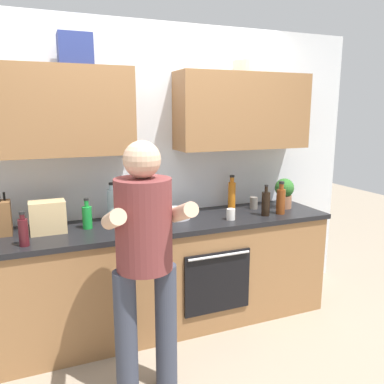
{
  "coord_description": "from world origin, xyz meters",
  "views": [
    {
      "loc": [
        -0.93,
        -2.9,
        1.78
      ],
      "look_at": [
        0.21,
        -0.1,
        1.15
      ],
      "focal_mm": 36.57,
      "sensor_mm": 36.0,
      "label": 1
    }
  ],
  "objects_px": {
    "bottle_soy": "(266,203)",
    "cup_stoneware": "(254,203)",
    "bottle_vinegar": "(281,200)",
    "potted_herb": "(284,192)",
    "bottle_juice": "(232,194)",
    "mixing_bowl": "(176,214)",
    "bottle_oil": "(120,211)",
    "bottle_water": "(112,204)",
    "grocery_bag_bread": "(48,217)",
    "cup_coffee": "(231,214)",
    "bottle_soda": "(87,216)",
    "person_standing": "(145,251)",
    "knife_block": "(4,218)",
    "cup_ceramic": "(145,222)",
    "bottle_wine": "(23,231)"
  },
  "relations": [
    {
      "from": "bottle_soy",
      "to": "cup_stoneware",
      "type": "bearing_deg",
      "value": 83.05
    },
    {
      "from": "bottle_vinegar",
      "to": "potted_herb",
      "type": "distance_m",
      "value": 0.23
    },
    {
      "from": "bottle_juice",
      "to": "mixing_bowl",
      "type": "xyz_separation_m",
      "value": [
        -0.59,
        -0.13,
        -0.09
      ]
    },
    {
      "from": "bottle_vinegar",
      "to": "bottle_oil",
      "type": "bearing_deg",
      "value": 170.07
    },
    {
      "from": "bottle_soy",
      "to": "cup_stoneware",
      "type": "xyz_separation_m",
      "value": [
        0.03,
        0.24,
        -0.05
      ]
    },
    {
      "from": "bottle_water",
      "to": "grocery_bag_bread",
      "type": "distance_m",
      "value": 0.53
    },
    {
      "from": "bottle_juice",
      "to": "bottle_soy",
      "type": "relative_size",
      "value": 1.14
    },
    {
      "from": "cup_coffee",
      "to": "bottle_soda",
      "type": "bearing_deg",
      "value": 170.16
    },
    {
      "from": "bottle_vinegar",
      "to": "cup_stoneware",
      "type": "xyz_separation_m",
      "value": [
        -0.12,
        0.24,
        -0.07
      ]
    },
    {
      "from": "bottle_soy",
      "to": "bottle_water",
      "type": "bearing_deg",
      "value": 164.26
    },
    {
      "from": "cup_coffee",
      "to": "mixing_bowl",
      "type": "relative_size",
      "value": 0.39
    },
    {
      "from": "bottle_soda",
      "to": "person_standing",
      "type": "bearing_deg",
      "value": -73.41
    },
    {
      "from": "mixing_bowl",
      "to": "bottle_oil",
      "type": "bearing_deg",
      "value": 175.56
    },
    {
      "from": "bottle_soy",
      "to": "knife_block",
      "type": "bearing_deg",
      "value": 172.77
    },
    {
      "from": "bottle_vinegar",
      "to": "bottle_soy",
      "type": "distance_m",
      "value": 0.15
    },
    {
      "from": "bottle_soda",
      "to": "potted_herb",
      "type": "xyz_separation_m",
      "value": [
        1.76,
        -0.02,
        0.06
      ]
    },
    {
      "from": "cup_ceramic",
      "to": "cup_coffee",
      "type": "bearing_deg",
      "value": -1.56
    },
    {
      "from": "bottle_vinegar",
      "to": "grocery_bag_bread",
      "type": "xyz_separation_m",
      "value": [
        -1.89,
        0.19,
        -0.0
      ]
    },
    {
      "from": "bottle_wine",
      "to": "bottle_vinegar",
      "type": "bearing_deg",
      "value": 1.58
    },
    {
      "from": "mixing_bowl",
      "to": "potted_herb",
      "type": "relative_size",
      "value": 0.85
    },
    {
      "from": "cup_coffee",
      "to": "mixing_bowl",
      "type": "height_order",
      "value": "cup_coffee"
    },
    {
      "from": "bottle_water",
      "to": "knife_block",
      "type": "relative_size",
      "value": 1.01
    },
    {
      "from": "bottle_vinegar",
      "to": "bottle_water",
      "type": "xyz_separation_m",
      "value": [
        -1.39,
        0.35,
        0.02
      ]
    },
    {
      "from": "bottle_soy",
      "to": "bottle_soda",
      "type": "height_order",
      "value": "bottle_soy"
    },
    {
      "from": "bottle_wine",
      "to": "grocery_bag_bread",
      "type": "distance_m",
      "value": 0.29
    },
    {
      "from": "bottle_juice",
      "to": "bottle_vinegar",
      "type": "xyz_separation_m",
      "value": [
        0.3,
        -0.33,
        -0.01
      ]
    },
    {
      "from": "bottle_juice",
      "to": "bottle_oil",
      "type": "bearing_deg",
      "value": -174.69
    },
    {
      "from": "bottle_soda",
      "to": "mixing_bowl",
      "type": "bearing_deg",
      "value": 0.81
    },
    {
      "from": "bottle_juice",
      "to": "bottle_wine",
      "type": "bearing_deg",
      "value": -167.41
    },
    {
      "from": "bottle_soda",
      "to": "bottle_wine",
      "type": "bearing_deg",
      "value": -150.75
    },
    {
      "from": "bottle_wine",
      "to": "potted_herb",
      "type": "height_order",
      "value": "potted_herb"
    },
    {
      "from": "cup_ceramic",
      "to": "cup_stoneware",
      "type": "bearing_deg",
      "value": 11.73
    },
    {
      "from": "bottle_wine",
      "to": "knife_block",
      "type": "xyz_separation_m",
      "value": [
        -0.13,
        0.32,
        0.03
      ]
    },
    {
      "from": "cup_coffee",
      "to": "bottle_vinegar",
      "type": "bearing_deg",
      "value": 0.5
    },
    {
      "from": "bottle_soda",
      "to": "grocery_bag_bread",
      "type": "xyz_separation_m",
      "value": [
        -0.28,
        -0.0,
        0.02
      ]
    },
    {
      "from": "bottle_wine",
      "to": "potted_herb",
      "type": "relative_size",
      "value": 0.85
    },
    {
      "from": "bottle_wine",
      "to": "bottle_soda",
      "type": "xyz_separation_m",
      "value": [
        0.44,
        0.25,
        -0.01
      ]
    },
    {
      "from": "bottle_juice",
      "to": "bottle_oil",
      "type": "relative_size",
      "value": 1.23
    },
    {
      "from": "bottle_wine",
      "to": "cup_ceramic",
      "type": "relative_size",
      "value": 2.22
    },
    {
      "from": "cup_ceramic",
      "to": "potted_herb",
      "type": "height_order",
      "value": "potted_herb"
    },
    {
      "from": "person_standing",
      "to": "mixing_bowl",
      "type": "bearing_deg",
      "value": 58.25
    },
    {
      "from": "bottle_water",
      "to": "grocery_bag_bread",
      "type": "height_order",
      "value": "bottle_water"
    },
    {
      "from": "grocery_bag_bread",
      "to": "cup_coffee",
      "type": "bearing_deg",
      "value": -7.77
    },
    {
      "from": "person_standing",
      "to": "mixing_bowl",
      "type": "distance_m",
      "value": 0.93
    },
    {
      "from": "cup_coffee",
      "to": "potted_herb",
      "type": "bearing_deg",
      "value": 15.04
    },
    {
      "from": "cup_ceramic",
      "to": "person_standing",
      "type": "bearing_deg",
      "value": -105.34
    },
    {
      "from": "bottle_soy",
      "to": "knife_block",
      "type": "height_order",
      "value": "knife_block"
    },
    {
      "from": "knife_block",
      "to": "grocery_bag_bread",
      "type": "bearing_deg",
      "value": -13.66
    },
    {
      "from": "bottle_juice",
      "to": "bottle_oil",
      "type": "xyz_separation_m",
      "value": [
        -1.05,
        -0.1,
        -0.03
      ]
    },
    {
      "from": "bottle_water",
      "to": "potted_herb",
      "type": "xyz_separation_m",
      "value": [
        1.54,
        -0.18,
        0.01
      ]
    }
  ]
}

